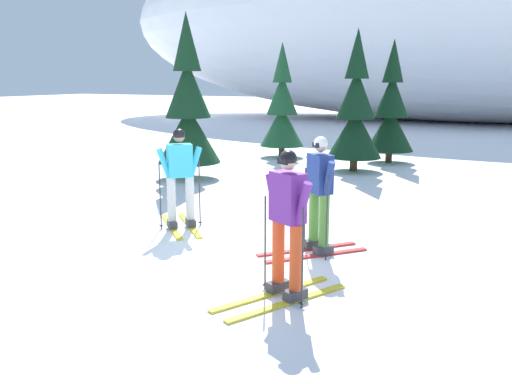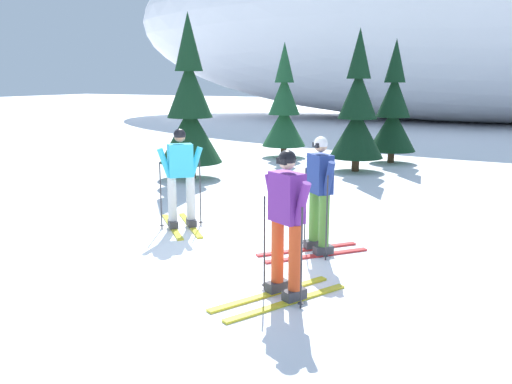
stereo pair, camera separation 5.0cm
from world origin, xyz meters
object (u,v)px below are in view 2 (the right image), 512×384
(skier_navy_jacket, at_px, (319,193))
(pine_tree_far_right, at_px, (393,112))
(pine_tree_center_right, at_px, (357,113))
(pine_tree_far_left, at_px, (190,111))
(pine_tree_center_left, at_px, (284,110))
(skier_purple_jacket, at_px, (286,223))
(skier_cyan_jacket, at_px, (181,177))

(skier_navy_jacket, relative_size, pine_tree_far_right, 0.47)
(pine_tree_center_right, distance_m, pine_tree_far_right, 2.06)
(pine_tree_far_left, xyz_separation_m, pine_tree_center_left, (0.60, 4.57, -0.20))
(pine_tree_far_left, distance_m, pine_tree_center_left, 4.62)
(pine_tree_center_left, bearing_deg, skier_navy_jacket, -63.29)
(skier_navy_jacket, height_order, skier_purple_jacket, skier_purple_jacket)
(skier_cyan_jacket, distance_m, pine_tree_center_left, 8.87)
(skier_navy_jacket, xyz_separation_m, pine_tree_center_right, (-1.56, 7.24, 0.71))
(pine_tree_center_left, height_order, pine_tree_center_right, pine_tree_center_right)
(pine_tree_far_left, bearing_deg, pine_tree_center_right, 40.10)
(skier_cyan_jacket, relative_size, pine_tree_far_left, 0.41)
(skier_navy_jacket, bearing_deg, pine_tree_center_right, 102.15)
(skier_cyan_jacket, bearing_deg, skier_purple_jacket, -35.07)
(skier_navy_jacket, relative_size, pine_tree_far_left, 0.42)
(pine_tree_far_left, xyz_separation_m, pine_tree_center_right, (3.50, 2.95, -0.12))
(skier_cyan_jacket, height_order, pine_tree_far_left, pine_tree_far_left)
(pine_tree_center_left, xyz_separation_m, pine_tree_far_right, (3.44, 0.36, 0.01))
(pine_tree_far_left, bearing_deg, skier_navy_jacket, -40.29)
(skier_navy_jacket, relative_size, skier_cyan_jacket, 1.01)
(skier_purple_jacket, xyz_separation_m, pine_tree_center_left, (-4.70, 10.62, 0.62))
(skier_purple_jacket, distance_m, pine_tree_center_right, 9.20)
(pine_tree_far_right, bearing_deg, pine_tree_center_right, -105.08)
(skier_navy_jacket, bearing_deg, skier_cyan_jacket, 175.20)
(skier_cyan_jacket, distance_m, pine_tree_center_right, 7.13)
(pine_tree_center_right, bearing_deg, pine_tree_far_left, -139.90)
(skier_purple_jacket, relative_size, pine_tree_far_right, 0.48)
(skier_navy_jacket, distance_m, skier_cyan_jacket, 2.59)
(pine_tree_center_left, bearing_deg, pine_tree_far_left, -97.49)
(skier_cyan_jacket, height_order, pine_tree_center_right, pine_tree_center_right)
(skier_navy_jacket, height_order, pine_tree_center_right, pine_tree_center_right)
(skier_navy_jacket, xyz_separation_m, pine_tree_center_left, (-4.46, 8.86, 0.63))
(skier_navy_jacket, distance_m, pine_tree_far_left, 6.69)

